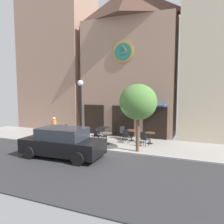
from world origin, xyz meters
TOP-DOWN VIEW (x-y plane):
  - ground_plane at (0.00, -0.94)m, footprint 24.35×10.43m
  - clock_building at (-0.32, 5.30)m, footprint 7.29×3.32m
  - neighbor_building_left at (-7.61, 6.44)m, footprint 6.28×4.36m
  - street_lamp at (-1.86, 0.71)m, footprint 0.36×0.36m
  - street_tree at (1.90, 0.62)m, footprint 2.13×1.92m
  - cafe_table_center_right at (-3.32, 2.70)m, footprint 0.77×0.77m
  - cafe_table_near_curb at (-1.49, 3.41)m, footprint 0.80×0.80m
  - cafe_table_center at (-0.43, 1.41)m, footprint 0.79×0.79m
  - cafe_table_rightmost at (0.80, 2.97)m, footprint 0.79×0.79m
  - cafe_table_leftmost at (2.14, 2.65)m, footprint 0.66×0.66m
  - cafe_chair_curbside at (0.66, 2.19)m, footprint 0.43×0.43m
  - cafe_chair_by_entrance at (1.96, 1.82)m, footprint 0.50×0.50m
  - cafe_chair_facing_street at (-1.19, 1.60)m, footprint 0.42×0.42m
  - cafe_chair_outer at (0.02, 3.30)m, footprint 0.56×0.56m
  - cafe_chair_under_awning at (-4.15, 2.49)m, footprint 0.45×0.45m
  - cafe_chair_near_tree at (-1.36, 2.56)m, footprint 0.50×0.50m
  - pedestrian_orange at (-4.03, 0.81)m, footprint 0.45×0.45m
  - parked_car_black at (-1.41, -1.94)m, footprint 4.35×2.12m

SIDE VIEW (x-z plane):
  - ground_plane at x=0.00m, z-range -0.09..0.04m
  - cafe_table_leftmost at x=2.14m, z-range 0.14..0.87m
  - cafe_chair_curbside at x=0.66m, z-range 0.08..0.98m
  - cafe_chair_by_entrance at x=1.96m, z-range 0.08..0.98m
  - cafe_chair_facing_street at x=-1.19m, z-range 0.08..0.98m
  - cafe_chair_outer at x=0.02m, z-range 0.08..0.98m
  - cafe_chair_under_awning at x=-4.15m, z-range 0.08..0.98m
  - cafe_chair_near_tree at x=-1.36m, z-range 0.08..0.98m
  - cafe_table_near_curb at x=-1.49m, z-range 0.18..0.92m
  - cafe_table_rightmost at x=0.80m, z-range 0.18..0.93m
  - cafe_table_center_right at x=-3.32m, z-range 0.18..0.93m
  - cafe_table_center at x=-0.43m, z-range 0.18..0.93m
  - parked_car_black at x=-1.41m, z-range -0.01..1.54m
  - pedestrian_orange at x=-4.03m, z-range 0.03..1.70m
  - street_lamp at x=-1.86m, z-range 0.03..4.14m
  - street_tree at x=1.90m, z-range 0.89..4.74m
  - clock_building at x=-0.32m, z-range 0.20..11.46m
  - neighbor_building_left at x=-7.61m, z-range 0.00..12.22m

